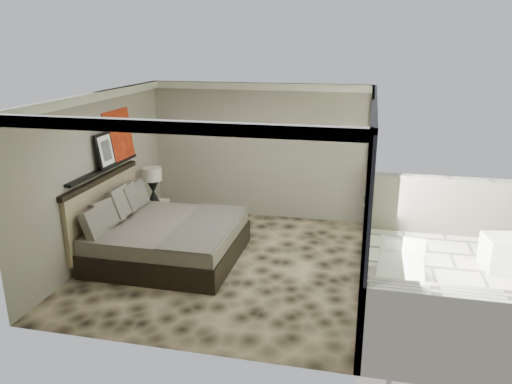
% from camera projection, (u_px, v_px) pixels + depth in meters
% --- Properties ---
extents(floor, '(5.00, 5.00, 0.00)m').
position_uv_depth(floor, '(227.00, 263.00, 8.42)').
color(floor, black).
rests_on(floor, ground).
extents(ceiling, '(4.50, 5.00, 0.02)m').
position_uv_depth(ceiling, '(223.00, 96.00, 7.60)').
color(ceiling, silver).
rests_on(ceiling, back_wall).
extents(back_wall, '(4.50, 0.02, 2.80)m').
position_uv_depth(back_wall, '(259.00, 151.00, 10.33)').
color(back_wall, gray).
rests_on(back_wall, floor).
extents(left_wall, '(0.02, 5.00, 2.80)m').
position_uv_depth(left_wall, '(99.00, 176.00, 8.49)').
color(left_wall, gray).
rests_on(left_wall, floor).
extents(glass_wall, '(0.08, 5.00, 2.80)m').
position_uv_depth(glass_wall, '(368.00, 193.00, 7.52)').
color(glass_wall, white).
rests_on(glass_wall, floor).
extents(terrace_slab, '(3.00, 5.00, 0.12)m').
position_uv_depth(terrace_slab, '(462.00, 291.00, 7.63)').
color(terrace_slab, beige).
rests_on(terrace_slab, ground).
extents(picture_ledge, '(0.12, 2.20, 0.05)m').
position_uv_depth(picture_ledge, '(104.00, 169.00, 8.54)').
color(picture_ledge, black).
rests_on(picture_ledge, left_wall).
extents(bed, '(2.39, 2.31, 1.32)m').
position_uv_depth(bed, '(163.00, 237.00, 8.54)').
color(bed, black).
rests_on(bed, floor).
extents(nightstand, '(0.58, 0.58, 0.47)m').
position_uv_depth(nightstand, '(155.00, 215.00, 10.06)').
color(nightstand, black).
rests_on(nightstand, floor).
extents(table_lamp, '(0.37, 0.37, 0.68)m').
position_uv_depth(table_lamp, '(153.00, 180.00, 9.89)').
color(table_lamp, black).
rests_on(table_lamp, nightstand).
extents(abstract_canvas, '(0.13, 0.90, 0.90)m').
position_uv_depth(abstract_canvas, '(119.00, 135.00, 8.97)').
color(abstract_canvas, '#B2340F').
rests_on(abstract_canvas, picture_ledge).
extents(framed_print, '(0.11, 0.50, 0.60)m').
position_uv_depth(framed_print, '(105.00, 150.00, 8.44)').
color(framed_print, black).
rests_on(framed_print, picture_ledge).
extents(ottoman, '(0.64, 0.64, 0.56)m').
position_uv_depth(ottoman, '(502.00, 253.00, 8.17)').
color(ottoman, silver).
rests_on(ottoman, terrace_slab).
extents(lounger, '(0.81, 1.47, 0.56)m').
position_uv_depth(lounger, '(400.00, 276.00, 7.59)').
color(lounger, white).
rests_on(lounger, terrace_slab).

